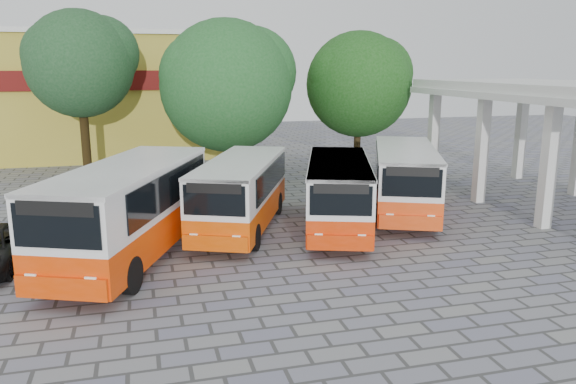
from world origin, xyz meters
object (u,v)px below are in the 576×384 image
object	(u,v)px
bus_far_left	(129,206)
bus_centre_right	(339,190)
bus_centre_left	(241,190)
bus_far_right	(405,176)

from	to	relation	value
bus_far_left	bus_centre_right	bearing A→B (deg)	33.98
bus_far_left	bus_centre_left	distance (m)	4.67
bus_centre_left	bus_far_right	bearing A→B (deg)	28.39
bus_far_left	bus_centre_right	size ratio (longest dim) A/B	1.17
bus_centre_left	bus_far_right	xyz separation A→B (m)	(7.06, 0.66, 0.06)
bus_centre_left	bus_far_right	distance (m)	7.09
bus_far_right	bus_centre_left	bearing A→B (deg)	-151.62
bus_far_right	bus_centre_right	bearing A→B (deg)	-133.35
bus_centre_right	bus_far_right	xyz separation A→B (m)	(3.50, 1.53, 0.08)
bus_centre_left	bus_far_right	world-z (taller)	bus_far_right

